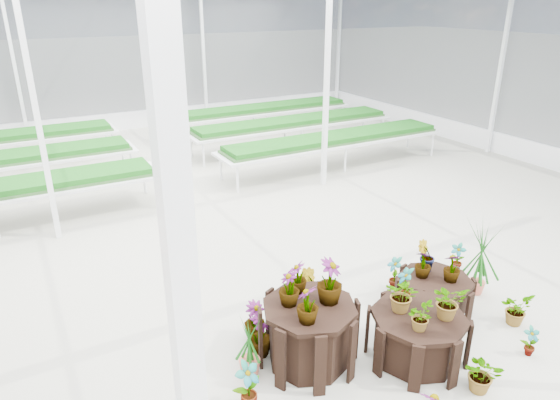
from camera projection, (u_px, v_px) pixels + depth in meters
ground_plane at (303, 297)px, 7.57m from camera, size 24.00×24.00×0.00m
greenhouse_shell at (306, 155)px, 6.72m from camera, size 18.00×24.00×4.50m
steel_frame at (306, 155)px, 6.72m from camera, size 18.00×24.00×4.50m
nursery_benches at (163, 152)px, 13.26m from camera, size 16.00×7.00×0.84m
plinth_tall at (309, 334)px, 6.08m from camera, size 1.52×1.52×0.81m
plinth_mid at (417, 337)px, 6.17m from camera, size 1.24×1.24×0.64m
plinth_low at (434, 294)px, 7.21m from camera, size 1.32×1.32×0.49m
nursery_plants at (392, 303)px, 6.42m from camera, size 4.64×3.09×1.37m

